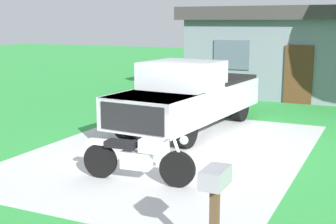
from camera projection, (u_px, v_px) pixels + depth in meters
ground_plane at (172, 151)px, 10.78m from camera, size 80.00×80.00×0.00m
driveway_pad at (172, 151)px, 10.78m from camera, size 5.86×8.26×0.01m
motorcycle at (138, 158)px, 8.60m from camera, size 2.21×0.70×1.09m
pickup_truck at (190, 95)px, 12.86m from camera, size 2.46×5.77×1.90m
mailbox at (215, 191)px, 5.47m from camera, size 0.26×0.48×1.26m
neighbor_house at (310, 50)px, 18.89m from camera, size 9.60×5.60×3.50m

